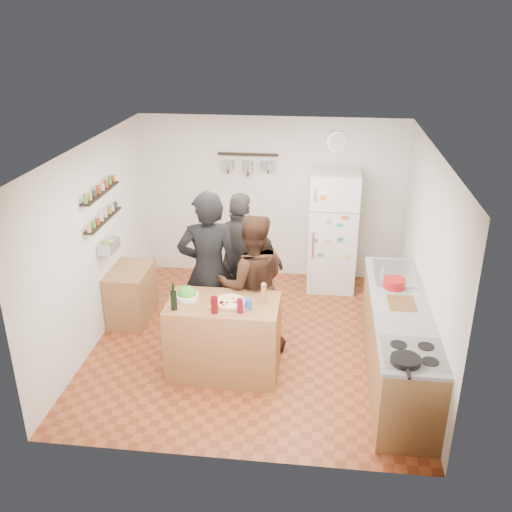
# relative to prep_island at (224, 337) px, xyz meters

# --- Properties ---
(room_shell) EXTENTS (4.20, 4.20, 4.20)m
(room_shell) POSITION_rel_prep_island_xyz_m (0.28, 1.08, 0.79)
(room_shell) COLOR brown
(room_shell) RESTS_ON ground
(prep_island) EXTENTS (1.25, 0.72, 0.91)m
(prep_island) POSITION_rel_prep_island_xyz_m (0.00, 0.00, 0.00)
(prep_island) COLOR brown
(prep_island) RESTS_ON floor
(pizza_board) EXTENTS (0.42, 0.34, 0.02)m
(pizza_board) POSITION_rel_prep_island_xyz_m (0.08, -0.02, 0.47)
(pizza_board) COLOR #995637
(pizza_board) RESTS_ON prep_island
(pizza) EXTENTS (0.34, 0.34, 0.02)m
(pizza) POSITION_rel_prep_island_xyz_m (0.08, -0.02, 0.48)
(pizza) COLOR beige
(pizza) RESTS_ON pizza_board
(salad_bowl) EXTENTS (0.27, 0.27, 0.05)m
(salad_bowl) POSITION_rel_prep_island_xyz_m (-0.42, 0.05, 0.48)
(salad_bowl) COLOR silver
(salad_bowl) RESTS_ON prep_island
(wine_bottle) EXTENTS (0.07, 0.07, 0.22)m
(wine_bottle) POSITION_rel_prep_island_xyz_m (-0.50, -0.22, 0.56)
(wine_bottle) COLOR black
(wine_bottle) RESTS_ON prep_island
(wine_glass_near) EXTENTS (0.08, 0.08, 0.19)m
(wine_glass_near) POSITION_rel_prep_island_xyz_m (-0.05, -0.24, 0.55)
(wine_glass_near) COLOR #4E060B
(wine_glass_near) RESTS_ON prep_island
(wine_glass_far) EXTENTS (0.06, 0.06, 0.16)m
(wine_glass_far) POSITION_rel_prep_island_xyz_m (0.22, -0.20, 0.53)
(wine_glass_far) COLOR #560719
(wine_glass_far) RESTS_ON prep_island
(pepper_mill) EXTENTS (0.06, 0.06, 0.20)m
(pepper_mill) POSITION_rel_prep_island_xyz_m (0.45, 0.05, 0.55)
(pepper_mill) COLOR #996140
(pepper_mill) RESTS_ON prep_island
(salt_canister) EXTENTS (0.07, 0.07, 0.12)m
(salt_canister) POSITION_rel_prep_island_xyz_m (0.30, -0.12, 0.51)
(salt_canister) COLOR #1C479A
(salt_canister) RESTS_ON prep_island
(person_left) EXTENTS (0.82, 0.62, 2.02)m
(person_left) POSITION_rel_prep_island_xyz_m (-0.27, 0.58, 0.56)
(person_left) COLOR black
(person_left) RESTS_ON floor
(person_center) EXTENTS (0.98, 0.84, 1.76)m
(person_center) POSITION_rel_prep_island_xyz_m (0.26, 0.55, 0.43)
(person_center) COLOR black
(person_center) RESTS_ON floor
(person_back) EXTENTS (1.13, 0.59, 1.85)m
(person_back) POSITION_rel_prep_island_xyz_m (0.05, 1.08, 0.47)
(person_back) COLOR #292624
(person_back) RESTS_ON floor
(counter_run) EXTENTS (0.63, 2.63, 0.90)m
(counter_run) POSITION_rel_prep_island_xyz_m (1.98, 0.14, -0.01)
(counter_run) COLOR #9E7042
(counter_run) RESTS_ON floor
(stove_top) EXTENTS (0.60, 0.62, 0.02)m
(stove_top) POSITION_rel_prep_island_xyz_m (1.98, -0.81, 0.46)
(stove_top) COLOR white
(stove_top) RESTS_ON counter_run
(skillet) EXTENTS (0.28, 0.28, 0.05)m
(skillet) POSITION_rel_prep_island_xyz_m (1.88, -0.98, 0.49)
(skillet) COLOR black
(skillet) RESTS_ON stove_top
(sink) EXTENTS (0.50, 0.80, 0.03)m
(sink) POSITION_rel_prep_island_xyz_m (1.98, 0.99, 0.46)
(sink) COLOR silver
(sink) RESTS_ON counter_run
(cutting_board) EXTENTS (0.30, 0.40, 0.02)m
(cutting_board) POSITION_rel_prep_island_xyz_m (1.98, 0.20, 0.46)
(cutting_board) COLOR olive
(cutting_board) RESTS_ON counter_run
(red_bowl) EXTENTS (0.26, 0.26, 0.11)m
(red_bowl) POSITION_rel_prep_island_xyz_m (1.93, 0.59, 0.52)
(red_bowl) COLOR #A41216
(red_bowl) RESTS_ON counter_run
(fridge) EXTENTS (0.70, 0.68, 1.80)m
(fridge) POSITION_rel_prep_island_xyz_m (1.23, 2.44, 0.45)
(fridge) COLOR white
(fridge) RESTS_ON floor
(wall_clock) EXTENTS (0.30, 0.03, 0.30)m
(wall_clock) POSITION_rel_prep_island_xyz_m (1.23, 2.77, 1.69)
(wall_clock) COLOR silver
(wall_clock) RESTS_ON back_wall
(spice_shelf_lower) EXTENTS (0.12, 1.00, 0.02)m
(spice_shelf_lower) POSITION_rel_prep_island_xyz_m (-1.65, 0.89, 1.04)
(spice_shelf_lower) COLOR black
(spice_shelf_lower) RESTS_ON left_wall
(spice_shelf_upper) EXTENTS (0.12, 1.00, 0.02)m
(spice_shelf_upper) POSITION_rel_prep_island_xyz_m (-1.65, 0.89, 1.40)
(spice_shelf_upper) COLOR black
(spice_shelf_upper) RESTS_ON left_wall
(produce_basket) EXTENTS (0.18, 0.35, 0.14)m
(produce_basket) POSITION_rel_prep_island_xyz_m (-1.62, 0.89, 0.69)
(produce_basket) COLOR silver
(produce_basket) RESTS_ON left_wall
(side_table) EXTENTS (0.50, 0.80, 0.73)m
(side_table) POSITION_rel_prep_island_xyz_m (-1.46, 1.10, -0.09)
(side_table) COLOR #AB7148
(side_table) RESTS_ON floor
(pot_rack) EXTENTS (0.90, 0.04, 0.04)m
(pot_rack) POSITION_rel_prep_island_xyz_m (-0.07, 2.69, 1.49)
(pot_rack) COLOR black
(pot_rack) RESTS_ON back_wall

